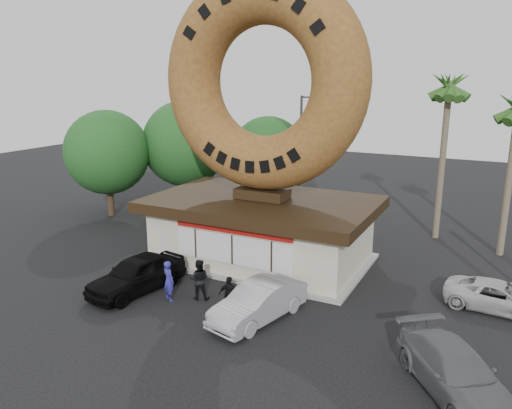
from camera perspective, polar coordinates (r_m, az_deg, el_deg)
The scene contains 15 objects.
ground at distance 21.33m, azimuth -6.62°, elevation -11.44°, with size 90.00×90.00×0.00m, color black.
donut_shop at distance 25.51m, azimuth 0.68°, elevation -2.65°, with size 11.20×7.20×3.80m.
giant_donut at distance 24.38m, azimuth 0.75°, elevation 13.85°, with size 10.42×10.42×2.66m, color #98622C.
tree_west at distance 35.59m, azimuth -8.10°, elevation 6.88°, with size 6.00×6.00×7.65m.
tree_mid at distance 34.63m, azimuth 1.38°, elevation 5.77°, with size 5.20×5.20×6.63m.
tree_far at distance 34.77m, azimuth -16.65°, elevation 5.72°, with size 5.60×5.60×7.14m.
palm_near at distance 30.06m, azimuth 21.18°, elevation 11.89°, with size 2.60×2.60×9.75m.
street_lamp at distance 34.62m, azimuth 5.33°, elevation 6.48°, with size 2.11×0.20×8.00m.
person_left at distance 21.67m, azimuth -9.94°, elevation -8.57°, with size 0.64×0.42×1.77m, color navy.
person_center at distance 21.60m, azimuth -6.53°, elevation -8.50°, with size 0.86×0.67×1.78m, color black.
person_right at distance 20.20m, azimuth -3.03°, elevation -10.37°, with size 0.95×0.39×1.62m, color black.
car_black at distance 22.84m, azimuth -13.49°, elevation -7.74°, with size 1.90×4.72×1.61m, color black.
car_silver at distance 19.81m, azimuth 0.27°, elevation -11.10°, with size 1.56×4.48×1.48m, color #A7A7AC.
car_grey at distance 16.89m, azimuth 21.80°, elevation -17.26°, with size 1.97×4.85×1.41m, color slate.
car_white at distance 22.87m, azimuth 26.06°, elevation -9.45°, with size 1.96×4.24×1.18m, color #BEBEBE.
Camera 1 is at (10.79, -15.87, 9.33)m, focal length 35.00 mm.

